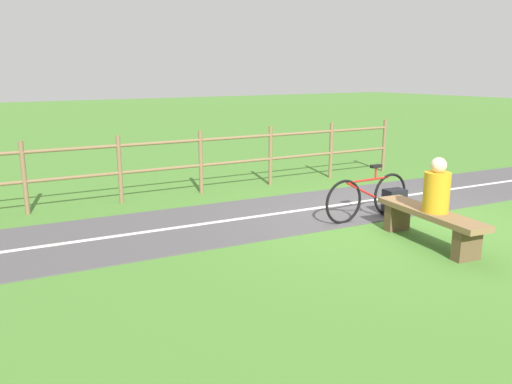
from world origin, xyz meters
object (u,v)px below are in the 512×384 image
at_px(bicycle, 368,197).
at_px(backpack, 394,203).
at_px(bench, 430,220).
at_px(person_seated, 437,189).

xyz_separation_m(bicycle, backpack, (-0.11, -0.51, -0.15)).
bearing_deg(bench, backpack, -18.16).
distance_m(bench, person_seated, 0.48).
bearing_deg(person_seated, backpack, -17.15).
xyz_separation_m(person_seated, backpack, (1.34, -0.66, -0.58)).
bearing_deg(bench, person_seated, 180.00).
bearing_deg(person_seated, bench, -0.00).
distance_m(bench, bicycle, 1.37).
height_order(bench, person_seated, person_seated).
relative_size(bench, backpack, 4.08).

